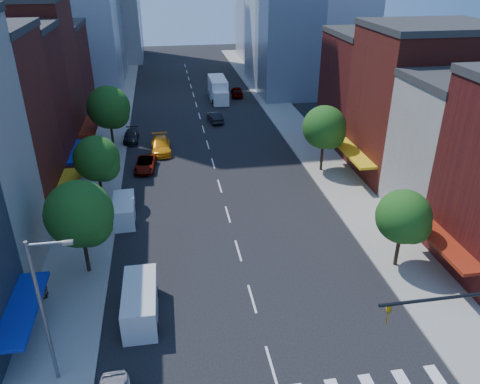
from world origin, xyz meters
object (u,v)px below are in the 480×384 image
object	(u,v)px
parked_car_second	(122,209)
parked_car_third	(145,164)
pedestrian_near	(36,291)
cargo_van_near	(140,304)
cargo_van_far	(124,211)
traffic_car_oncoming	(215,117)
pedestrian_far	(43,288)
taxi	(161,145)
box_truck	(218,90)
traffic_car_far	(237,91)
parked_car_rear	(131,136)

from	to	relation	value
parked_car_second	parked_car_third	xyz separation A→B (m)	(1.90, 10.18, -0.11)
parked_car_second	pedestrian_near	world-z (taller)	pedestrian_near
cargo_van_near	pedestrian_near	xyz separation A→B (m)	(-7.00, 2.65, -0.10)
cargo_van_far	pedestrian_near	xyz separation A→B (m)	(-5.25, -10.44, 0.06)
traffic_car_oncoming	pedestrian_far	xyz separation A→B (m)	(-16.14, -36.49, 0.23)
taxi	box_truck	distance (m)	23.70
cargo_van_near	traffic_car_far	bearing A→B (deg)	74.89
cargo_van_far	pedestrian_far	xyz separation A→B (m)	(-4.92, -10.10, -0.01)
parked_car_second	pedestrian_far	size ratio (longest dim) A/B	2.85
traffic_car_far	parked_car_third	bearing A→B (deg)	67.60
parked_car_third	pedestrian_near	size ratio (longest dim) A/B	2.68
parked_car_second	cargo_van_far	world-z (taller)	cargo_van_far
box_truck	pedestrian_near	world-z (taller)	box_truck
parked_car_third	traffic_car_far	size ratio (longest dim) A/B	1.00
parked_car_third	taxi	world-z (taller)	taxi
parked_car_third	traffic_car_oncoming	xyz separation A→B (m)	(9.57, 15.35, 0.08)
cargo_van_near	traffic_car_far	distance (m)	54.58
cargo_van_far	box_truck	size ratio (longest dim) A/B	0.54
parked_car_third	traffic_car_oncoming	distance (m)	18.09
cargo_van_far	traffic_car_oncoming	bearing A→B (deg)	65.07
parked_car_rear	pedestrian_near	bearing A→B (deg)	-97.57
parked_car_second	cargo_van_near	world-z (taller)	cargo_van_near
cargo_van_far	pedestrian_near	world-z (taller)	cargo_van_far
traffic_car_far	cargo_van_near	bearing A→B (deg)	79.46
traffic_car_oncoming	parked_car_second	bearing A→B (deg)	59.42
traffic_car_oncoming	taxi	bearing A→B (deg)	46.41
cargo_van_near	traffic_car_far	xyz separation A→B (m)	(14.70, 52.56, -0.32)
pedestrian_near	box_truck	bearing A→B (deg)	-4.84
traffic_car_oncoming	traffic_car_far	size ratio (longest dim) A/B	0.95
parked_car_second	cargo_van_far	distance (m)	0.92
traffic_car_far	box_truck	distance (m)	3.88
traffic_car_oncoming	pedestrian_far	distance (m)	39.90
parked_car_second	pedestrian_near	xyz separation A→B (m)	(-5.00, -11.30, 0.26)
parked_car_third	parked_car_rear	bearing A→B (deg)	107.12
box_truck	parked_car_second	bearing A→B (deg)	-109.77
parked_car_second	cargo_van_near	xyz separation A→B (m)	(2.00, -13.95, 0.36)
parked_car_third	cargo_van_far	size ratio (longest dim) A/B	1.01
parked_car_third	cargo_van_near	bearing A→B (deg)	-84.07
cargo_van_far	traffic_car_oncoming	xyz separation A→B (m)	(11.22, 26.39, -0.24)
taxi	pedestrian_far	distance (m)	27.51
parked_car_rear	box_truck	distance (m)	21.85
traffic_car_oncoming	parked_car_third	bearing A→B (deg)	51.68
pedestrian_far	traffic_car_oncoming	bearing A→B (deg)	153.61
cargo_van_near	pedestrian_far	size ratio (longest dim) A/B	3.28
traffic_car_oncoming	box_truck	world-z (taller)	box_truck
parked_car_second	traffic_car_oncoming	xyz separation A→B (m)	(11.47, 25.53, -0.03)
pedestrian_near	pedestrian_far	xyz separation A→B (m)	(0.33, 0.34, -0.06)
parked_car_third	pedestrian_near	world-z (taller)	pedestrian_near
taxi	box_truck	world-z (taller)	box_truck
cargo_van_near	pedestrian_far	distance (m)	7.31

